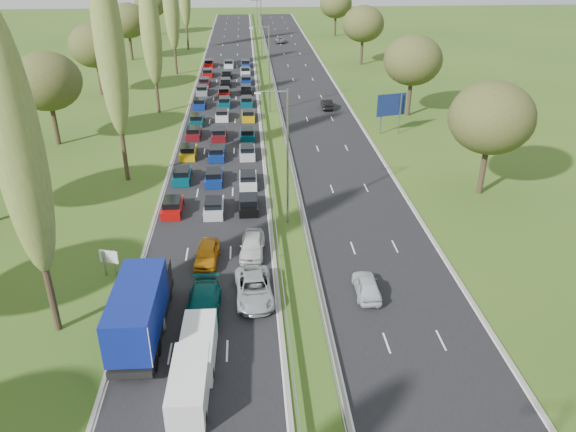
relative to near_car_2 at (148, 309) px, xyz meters
name	(u,v)px	position (x,y,z in m)	size (l,w,h in m)	color
ground	(269,108)	(10.29, 50.23, -0.73)	(260.00, 260.00, 0.00)	#30541A
near_carriageway	(224,105)	(3.54, 52.73, -0.73)	(10.50, 215.00, 0.04)	black
far_carriageway	(313,103)	(17.04, 52.73, -0.73)	(10.50, 215.00, 0.04)	black
central_reservation	(269,100)	(10.29, 52.73, -0.18)	(2.36, 215.00, 0.32)	gray
lamp_columns	(269,70)	(10.29, 48.23, 5.27)	(0.18, 140.18, 12.00)	gray
poplar_row	(136,36)	(-5.71, 38.39, 11.65)	(2.80, 127.80, 22.44)	#2D2116
woodland_left	(38,89)	(-16.21, 32.85, 6.95)	(8.00, 166.00, 11.10)	#2D2116
woodland_right	(431,74)	(29.79, 36.89, 6.95)	(8.00, 153.00, 11.10)	#2D2116
traffic_queue_fill	(223,111)	(3.48, 47.87, -0.29)	(9.01, 68.91, 0.80)	#A50C0A
near_car_2	(148,309)	(0.00, 0.00, 0.00)	(2.36, 5.11, 1.42)	silver
near_car_7	(203,304)	(3.65, 0.16, 0.08)	(2.22, 5.47, 1.59)	#054D4B
near_car_8	(207,254)	(3.52, 6.92, 0.03)	(1.74, 4.33, 1.47)	#C67A0D
near_car_10	(254,288)	(7.09, 1.80, 0.05)	(2.53, 5.50, 1.53)	#A1A7AA
near_car_12	(252,245)	(7.06, 7.92, 0.08)	(1.87, 4.64, 1.58)	silver
far_car_0	(367,286)	(15.07, 1.64, -0.01)	(1.65, 4.11, 1.40)	silver
far_car_1	(327,104)	(18.74, 49.45, -0.02)	(1.45, 4.17, 1.37)	black
far_car_2	(280,40)	(15.26, 106.56, -0.05)	(2.19, 4.74, 1.32)	slate
blue_lorry	(141,308)	(-0.05, -1.77, 1.37)	(2.68, 9.64, 4.07)	black
white_van_front	(190,383)	(3.38, -7.53, 0.31)	(1.99, 5.07, 2.04)	silver
white_van_rear	(198,345)	(3.64, -4.29, 0.30)	(1.96, 4.99, 2.00)	white
info_sign	(109,259)	(-3.61, 5.58, 0.64)	(1.46, 0.56, 2.10)	gray
direction_sign	(391,107)	(25.19, 37.18, 2.84)	(3.89, 1.13, 5.20)	gray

